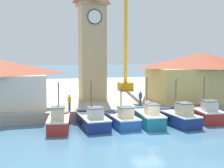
{
  "coord_description": "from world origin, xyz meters",
  "views": [
    {
      "loc": [
        -9.65,
        -24.17,
        6.85
      ],
      "look_at": [
        -1.01,
        8.04,
        3.5
      ],
      "focal_mm": 50.0,
      "sensor_mm": 36.0,
      "label": 1
    }
  ],
  "objects": [
    {
      "name": "ground_plane",
      "position": [
        0.0,
        0.0,
        0.0
      ],
      "size": [
        300.0,
        300.0,
        0.0
      ],
      "primitive_type": "plane",
      "color": "teal"
    },
    {
      "name": "quay_wharf",
      "position": [
        0.0,
        26.04,
        0.53
      ],
      "size": [
        120.0,
        40.0,
        1.06
      ],
      "primitive_type": "cube",
      "color": "#A89E89",
      "rests_on": "ground"
    },
    {
      "name": "fishing_boat_far_left",
      "position": [
        -7.23,
        3.05,
        0.76
      ],
      "size": [
        2.49,
        4.49,
        4.25
      ],
      "color": "#AD2823",
      "rests_on": "ground"
    },
    {
      "name": "fishing_boat_left_outer",
      "position": [
        -4.07,
        3.36,
        0.71
      ],
      "size": [
        2.37,
        5.19,
        4.27
      ],
      "color": "navy",
      "rests_on": "ground"
    },
    {
      "name": "fishing_boat_left_inner",
      "position": [
        -1.3,
        3.01,
        0.67
      ],
      "size": [
        2.28,
        4.37,
        3.64
      ],
      "color": "#2356A8",
      "rests_on": "ground"
    },
    {
      "name": "fishing_boat_mid_left",
      "position": [
        1.16,
        2.8,
        0.79
      ],
      "size": [
        2.22,
        5.24,
        4.55
      ],
      "color": "#196B7F",
      "rests_on": "ground"
    },
    {
      "name": "fishing_boat_center",
      "position": [
        4.03,
        2.23,
        0.77
      ],
      "size": [
        2.47,
        5.05,
        4.35
      ],
      "color": "navy",
      "rests_on": "ground"
    },
    {
      "name": "fishing_boat_mid_right",
      "position": [
        7.33,
        2.96,
        0.79
      ],
      "size": [
        2.55,
        4.4,
        4.48
      ],
      "color": "#AD2823",
      "rests_on": "ground"
    },
    {
      "name": "clock_tower",
      "position": [
        -2.02,
        13.67,
        8.86
      ],
      "size": [
        3.5,
        3.5,
        16.33
      ],
      "color": "tan",
      "rests_on": "quay_wharf"
    },
    {
      "name": "warehouse_right",
      "position": [
        10.85,
        9.68,
        4.02
      ],
      "size": [
        12.85,
        6.69,
        5.8
      ],
      "color": "tan",
      "rests_on": "quay_wharf"
    },
    {
      "name": "port_crane_near",
      "position": [
        4.83,
        21.72,
        9.36
      ],
      "size": [
        4.4,
        7.99,
        21.03
      ],
      "color": "#976E11",
      "rests_on": "quay_wharf"
    },
    {
      "name": "dock_worker_near_tower",
      "position": [
        -5.76,
        6.89,
        1.9
      ],
      "size": [
        0.34,
        0.22,
        1.62
      ],
      "color": "#33333D",
      "rests_on": "quay_wharf"
    },
    {
      "name": "dock_worker_along_quay",
      "position": [
        2.07,
        7.57,
        1.9
      ],
      "size": [
        0.34,
        0.22,
        1.62
      ],
      "color": "#33333D",
      "rests_on": "quay_wharf"
    }
  ]
}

